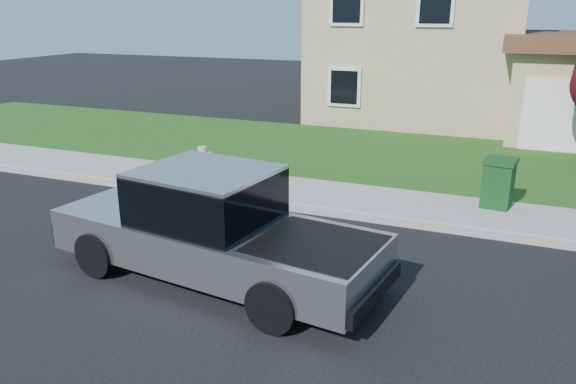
# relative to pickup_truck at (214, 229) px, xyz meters

# --- Properties ---
(ground) EXTENTS (80.00, 80.00, 0.00)m
(ground) POSITION_rel_pickup_truck_xyz_m (0.53, 0.80, -0.91)
(ground) COLOR black
(ground) RESTS_ON ground
(curb) EXTENTS (40.00, 0.20, 0.12)m
(curb) POSITION_rel_pickup_truck_xyz_m (1.53, 3.70, -0.85)
(curb) COLOR gray
(curb) RESTS_ON ground
(sidewalk) EXTENTS (40.00, 2.00, 0.15)m
(sidewalk) POSITION_rel_pickup_truck_xyz_m (1.53, 4.80, -0.83)
(sidewalk) COLOR gray
(sidewalk) RESTS_ON ground
(lawn) EXTENTS (40.00, 7.00, 0.10)m
(lawn) POSITION_rel_pickup_truck_xyz_m (1.53, 9.30, -0.86)
(lawn) COLOR #204413
(lawn) RESTS_ON ground
(house) EXTENTS (14.00, 11.30, 6.85)m
(house) POSITION_rel_pickup_truck_xyz_m (1.84, 17.19, 2.26)
(house) COLOR tan
(house) RESTS_ON ground
(pickup_truck) EXTENTS (6.14, 2.78, 1.95)m
(pickup_truck) POSITION_rel_pickup_truck_xyz_m (0.00, 0.00, 0.00)
(pickup_truck) COLOR black
(pickup_truck) RESTS_ON ground
(woman) EXTENTS (0.57, 0.40, 1.66)m
(woman) POSITION_rel_pickup_truck_xyz_m (-1.59, 2.41, -0.12)
(woman) COLOR tan
(woman) RESTS_ON ground
(trash_bin) EXTENTS (0.77, 0.86, 1.10)m
(trash_bin) POSITION_rel_pickup_truck_xyz_m (4.34, 5.36, -0.20)
(trash_bin) COLOR #103B15
(trash_bin) RESTS_ON sidewalk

